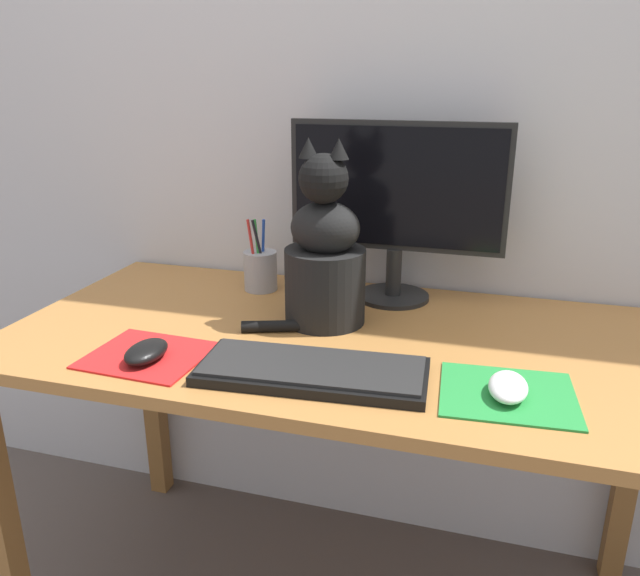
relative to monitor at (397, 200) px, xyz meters
The scene contains 10 objects.
wall_back 0.33m from the monitor, 117.15° to the left, with size 7.00×0.04×2.50m.
desk 0.42m from the monitor, 104.84° to the right, with size 1.37×0.68×0.72m.
monitor is the anchor object (origin of this frame).
keyboard 0.50m from the monitor, 98.02° to the right, with size 0.41×0.20×0.02m.
mousepad_left 0.64m from the monitor, 130.90° to the right, with size 0.22×0.20×0.00m.
mousepad_right 0.54m from the monitor, 57.27° to the right, with size 0.23×0.21×0.00m.
computer_mouse_left 0.64m from the monitor, 128.80° to the right, with size 0.07×0.11×0.03m.
computer_mouse_right 0.54m from the monitor, 57.93° to the right, with size 0.06×0.11×0.03m.
cat 0.24m from the monitor, 121.78° to the right, with size 0.24×0.21×0.39m.
pen_cup 0.37m from the monitor, behind, with size 0.08×0.08×0.18m.
Camera 1 is at (0.29, -1.14, 1.23)m, focal length 35.00 mm.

